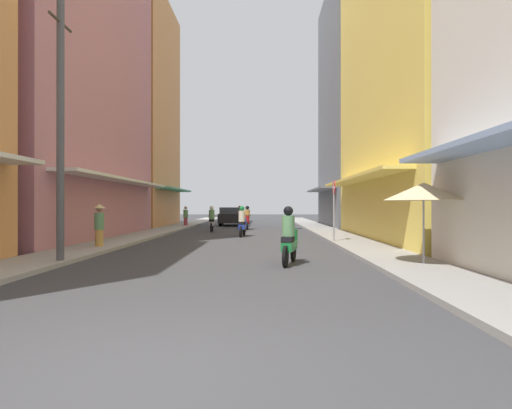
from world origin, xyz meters
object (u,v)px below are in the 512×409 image
(motorbike_blue, at_px, (242,223))
(motorbike_white, at_px, (240,215))
(pedestrian_foreground, at_px, (186,217))
(vendor_umbrella, at_px, (424,192))
(street_sign_no_entry, at_px, (334,203))
(motorbike_green, at_px, (289,238))
(parked_car, at_px, (230,216))
(utility_pole, at_px, (60,129))
(motorbike_red, at_px, (247,219))
(pedestrian_midway, at_px, (99,224))
(motorbike_silver, at_px, (212,220))

(motorbike_blue, height_order, motorbike_white, same)
(motorbike_blue, bearing_deg, pedestrian_foreground, 116.57)
(motorbike_white, height_order, vendor_umbrella, vendor_umbrella)
(pedestrian_foreground, relative_size, street_sign_no_entry, 0.58)
(motorbike_green, distance_m, motorbike_white, 27.09)
(motorbike_blue, relative_size, motorbike_white, 1.00)
(parked_car, bearing_deg, motorbike_white, 84.63)
(motorbike_white, height_order, parked_car, motorbike_white)
(motorbike_white, bearing_deg, utility_pole, -96.96)
(pedestrian_foreground, bearing_deg, parked_car, 37.54)
(vendor_umbrella, bearing_deg, pedestrian_foreground, 116.13)
(pedestrian_foreground, distance_m, vendor_umbrella, 22.47)
(motorbike_red, relative_size, street_sign_no_entry, 0.68)
(motorbike_white, bearing_deg, pedestrian_foreground, -116.05)
(pedestrian_midway, relative_size, pedestrian_foreground, 1.08)
(motorbike_white, height_order, utility_pole, utility_pole)
(motorbike_green, relative_size, motorbike_red, 0.98)
(pedestrian_midway, bearing_deg, motorbike_blue, 53.19)
(parked_car, relative_size, vendor_umbrella, 1.91)
(motorbike_green, xyz_separation_m, motorbike_red, (-1.79, 16.56, 0.00))
(parked_car, bearing_deg, pedestrian_foreground, -142.46)
(parked_car, relative_size, utility_pole, 0.58)
(pedestrian_midway, bearing_deg, vendor_umbrella, -22.94)
(parked_car, bearing_deg, vendor_umbrella, -73.38)
(pedestrian_midway, xyz_separation_m, pedestrian_foreground, (0.15, 15.90, -0.17))
(motorbike_silver, xyz_separation_m, vendor_umbrella, (7.22, -14.49, 1.25))
(motorbike_white, xyz_separation_m, pedestrian_foreground, (-3.61, -7.39, 0.06))
(motorbike_green, height_order, motorbike_white, same)
(motorbike_white, bearing_deg, motorbike_red, -83.99)
(motorbike_blue, distance_m, vendor_umbrella, 11.98)
(motorbike_white, distance_m, parked_car, 5.00)
(motorbike_red, bearing_deg, street_sign_no_entry, -68.80)
(vendor_umbrella, bearing_deg, parked_car, 106.62)
(motorbike_green, xyz_separation_m, utility_pole, (-6.19, -0.16, 2.95))
(motorbike_blue, bearing_deg, street_sign_no_entry, -44.56)
(motorbike_white, xyz_separation_m, pedestrian_midway, (-3.76, -23.29, 0.23))
(utility_pole, bearing_deg, motorbike_red, 75.27)
(vendor_umbrella, distance_m, utility_pole, 9.73)
(motorbike_blue, bearing_deg, utility_pole, -113.14)
(motorbike_blue, distance_m, pedestrian_foreground, 10.52)
(motorbike_green, bearing_deg, vendor_umbrella, -10.05)
(pedestrian_foreground, distance_m, utility_pole, 19.92)
(motorbike_green, height_order, pedestrian_foreground, motorbike_green)
(motorbike_blue, relative_size, vendor_umbrella, 0.83)
(motorbike_green, bearing_deg, parked_car, 98.68)
(motorbike_white, distance_m, utility_pole, 27.45)
(motorbike_green, distance_m, motorbike_red, 16.66)
(motorbike_silver, bearing_deg, pedestrian_foreground, 115.18)
(motorbike_silver, distance_m, motorbike_white, 13.08)
(street_sign_no_entry, bearing_deg, parked_car, 109.50)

